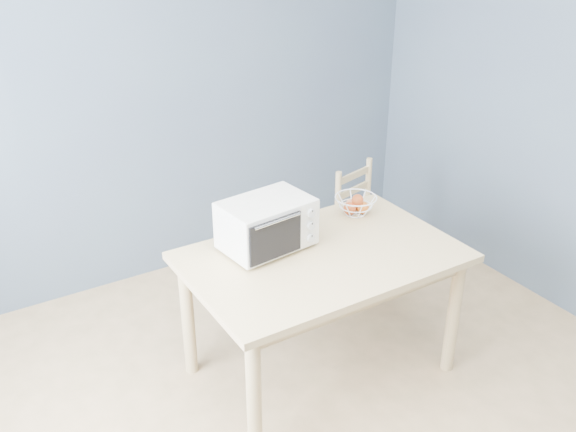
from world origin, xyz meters
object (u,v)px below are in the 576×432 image
fruit_basket (355,204)px  dining_chair (367,227)px  dining_table (322,271)px  toaster_oven (264,225)px

fruit_basket → dining_chair: fruit_basket is taller
fruit_basket → dining_chair: bearing=42.5°
dining_chair → fruit_basket: bearing=-152.8°
fruit_basket → dining_table: bearing=-145.9°
dining_table → fruit_basket: bearing=34.1°
dining_table → dining_chair: bearing=38.3°
toaster_oven → fruit_basket: 0.66m
dining_table → toaster_oven: toaster_oven is taller
dining_chair → toaster_oven: bearing=-172.6°
dining_table → toaster_oven: size_ratio=2.85×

